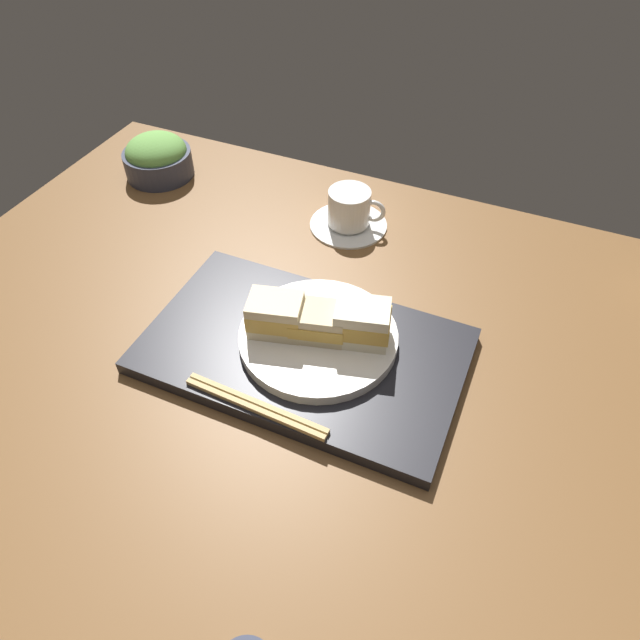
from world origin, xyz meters
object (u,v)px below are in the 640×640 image
(sandwich_near, at_px, (276,315))
(sandwich_far, at_px, (362,323))
(sandwich_plate, at_px, (318,337))
(chopsticks_pair, at_px, (256,406))
(salad_bowl, at_px, (157,157))
(sandwich_middle, at_px, (318,322))
(coffee_cup, at_px, (350,212))

(sandwich_near, bearing_deg, sandwich_far, 15.30)
(sandwich_far, bearing_deg, sandwich_plate, -164.70)
(chopsticks_pair, bearing_deg, sandwich_near, 103.87)
(sandwich_near, bearing_deg, salad_bowl, 142.92)
(sandwich_plate, relative_size, salad_bowl, 1.69)
(sandwich_plate, xyz_separation_m, sandwich_middle, (-0.00, 0.00, 0.03))
(sandwich_far, bearing_deg, salad_bowl, 151.84)
(chopsticks_pair, bearing_deg, sandwich_far, 61.02)
(salad_bowl, bearing_deg, sandwich_middle, -32.31)
(salad_bowl, relative_size, chopsticks_pair, 0.65)
(coffee_cup, bearing_deg, chopsticks_pair, -84.51)
(salad_bowl, height_order, chopsticks_pair, salad_bowl)
(sandwich_near, relative_size, coffee_cup, 0.61)
(sandwich_far, distance_m, coffee_cup, 0.31)
(sandwich_middle, relative_size, salad_bowl, 0.66)
(sandwich_plate, relative_size, sandwich_near, 2.63)
(coffee_cup, bearing_deg, salad_bowl, 178.95)
(sandwich_middle, xyz_separation_m, salad_bowl, (-0.48, 0.31, -0.02))
(sandwich_near, height_order, chopsticks_pair, sandwich_near)
(salad_bowl, relative_size, coffee_cup, 0.96)
(chopsticks_pair, bearing_deg, coffee_cup, 95.49)
(sandwich_near, relative_size, sandwich_middle, 0.97)
(sandwich_far, height_order, coffee_cup, sandwich_far)
(sandwich_near, distance_m, coffee_cup, 0.32)
(sandwich_middle, distance_m, chopsticks_pair, 0.15)
(sandwich_middle, bearing_deg, chopsticks_pair, -101.27)
(sandwich_middle, relative_size, chopsticks_pair, 0.43)
(sandwich_plate, xyz_separation_m, salad_bowl, (-0.48, 0.31, 0.01))
(sandwich_plate, height_order, chopsticks_pair, sandwich_plate)
(sandwich_near, relative_size, salad_bowl, 0.64)
(sandwich_middle, bearing_deg, sandwich_far, 15.30)
(sandwich_near, distance_m, chopsticks_pair, 0.13)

